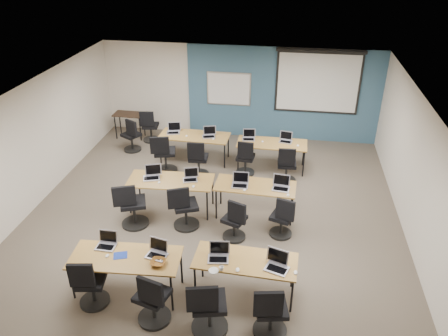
% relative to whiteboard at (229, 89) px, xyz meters
% --- Properties ---
extents(floor, '(8.00, 9.00, 0.02)m').
position_rel_whiteboard_xyz_m(floor, '(0.30, -4.43, -1.45)').
color(floor, '#6B6354').
rests_on(floor, ground).
extents(ceiling, '(8.00, 9.00, 0.02)m').
position_rel_whiteboard_xyz_m(ceiling, '(0.30, -4.43, 1.25)').
color(ceiling, white).
rests_on(ceiling, ground).
extents(wall_back, '(8.00, 0.04, 2.70)m').
position_rel_whiteboard_xyz_m(wall_back, '(0.30, 0.07, -0.10)').
color(wall_back, beige).
rests_on(wall_back, ground).
extents(wall_left, '(0.04, 9.00, 2.70)m').
position_rel_whiteboard_xyz_m(wall_left, '(-3.70, -4.43, -0.10)').
color(wall_left, beige).
rests_on(wall_left, ground).
extents(wall_right, '(0.04, 9.00, 2.70)m').
position_rel_whiteboard_xyz_m(wall_right, '(4.30, -4.43, -0.10)').
color(wall_right, beige).
rests_on(wall_right, ground).
extents(blue_accent_panel, '(5.50, 0.04, 2.70)m').
position_rel_whiteboard_xyz_m(blue_accent_panel, '(1.55, 0.04, -0.10)').
color(blue_accent_panel, '#3D5977').
rests_on(blue_accent_panel, wall_back).
extents(whiteboard, '(1.28, 0.03, 0.98)m').
position_rel_whiteboard_xyz_m(whiteboard, '(0.00, 0.00, 0.00)').
color(whiteboard, beige).
rests_on(whiteboard, wall_back).
extents(projector_screen, '(2.40, 0.10, 1.82)m').
position_rel_whiteboard_xyz_m(projector_screen, '(2.50, -0.02, 0.44)').
color(projector_screen, black).
rests_on(projector_screen, wall_back).
extents(training_table_front_left, '(1.83, 0.76, 0.73)m').
position_rel_whiteboard_xyz_m(training_table_front_left, '(-0.72, -6.74, -0.76)').
color(training_table_front_left, olive).
rests_on(training_table_front_left, floor).
extents(training_table_front_right, '(1.70, 0.71, 0.73)m').
position_rel_whiteboard_xyz_m(training_table_front_right, '(1.25, -6.50, -0.77)').
color(training_table_front_right, brown).
rests_on(training_table_front_right, floor).
extents(training_table_mid_left, '(1.84, 0.77, 0.73)m').
position_rel_whiteboard_xyz_m(training_table_mid_left, '(-0.65, -4.16, -0.76)').
color(training_table_mid_left, brown).
rests_on(training_table_mid_left, floor).
extents(training_table_mid_right, '(1.71, 0.71, 0.73)m').
position_rel_whiteboard_xyz_m(training_table_mid_right, '(1.19, -4.10, -0.77)').
color(training_table_mid_right, olive).
rests_on(training_table_mid_right, floor).
extents(training_table_back_left, '(1.84, 0.77, 0.73)m').
position_rel_whiteboard_xyz_m(training_table_back_left, '(-0.65, -1.79, -0.76)').
color(training_table_back_left, '#A35C33').
rests_on(training_table_back_left, floor).
extents(training_table_back_right, '(1.77, 0.74, 0.73)m').
position_rel_whiteboard_xyz_m(training_table_back_right, '(1.40, -1.93, -0.77)').
color(training_table_back_right, brown).
rests_on(training_table_back_right, floor).
extents(laptop_0, '(0.33, 0.28, 0.25)m').
position_rel_whiteboard_xyz_m(laptop_0, '(-1.13, -6.50, -0.66)').
color(laptop_0, beige).
rests_on(laptop_0, training_table_front_left).
extents(mouse_0, '(0.07, 0.10, 0.03)m').
position_rel_whiteboard_xyz_m(mouse_0, '(-1.02, -6.77, -0.71)').
color(mouse_0, white).
rests_on(mouse_0, training_table_front_left).
extents(task_chair_0, '(0.49, 0.49, 0.98)m').
position_rel_whiteboard_xyz_m(task_chair_0, '(-1.20, -7.15, -1.05)').
color(task_chair_0, black).
rests_on(task_chair_0, floor).
extents(laptop_1, '(0.34, 0.29, 0.25)m').
position_rel_whiteboard_xyz_m(laptop_1, '(-0.21, -6.59, -0.66)').
color(laptop_1, '#A9AAB6').
rests_on(laptop_1, training_table_front_left).
extents(mouse_1, '(0.08, 0.10, 0.03)m').
position_rel_whiteboard_xyz_m(mouse_1, '(-0.11, -6.74, -0.71)').
color(mouse_1, white).
rests_on(mouse_1, training_table_front_left).
extents(task_chair_1, '(0.54, 0.53, 1.01)m').
position_rel_whiteboard_xyz_m(task_chair_1, '(-0.09, -7.34, -1.03)').
color(task_chair_1, black).
rests_on(task_chair_1, floor).
extents(laptop_2, '(0.34, 0.29, 0.26)m').
position_rel_whiteboard_xyz_m(laptop_2, '(0.81, -6.51, -0.66)').
color(laptop_2, '#B9B9B9').
rests_on(laptop_2, training_table_front_right).
extents(mouse_2, '(0.09, 0.12, 0.04)m').
position_rel_whiteboard_xyz_m(mouse_2, '(1.16, -6.77, -0.71)').
color(mouse_2, white).
rests_on(mouse_2, training_table_front_right).
extents(task_chair_2, '(0.58, 0.58, 1.05)m').
position_rel_whiteboard_xyz_m(task_chair_2, '(0.79, -7.38, -1.01)').
color(task_chair_2, black).
rests_on(task_chair_2, floor).
extents(laptop_3, '(0.36, 0.31, 0.27)m').
position_rel_whiteboard_xyz_m(laptop_3, '(1.77, -6.59, -0.65)').
color(laptop_3, '#B3B3B3').
rests_on(laptop_3, training_table_front_right).
extents(mouse_3, '(0.08, 0.11, 0.03)m').
position_rel_whiteboard_xyz_m(mouse_3, '(2.07, -6.68, -0.71)').
color(mouse_3, white).
rests_on(mouse_3, training_table_front_right).
extents(task_chair_3, '(0.53, 0.53, 1.01)m').
position_rel_whiteboard_xyz_m(task_chair_3, '(1.72, -7.30, -1.03)').
color(task_chair_3, black).
rests_on(task_chair_3, floor).
extents(laptop_4, '(0.36, 0.30, 0.27)m').
position_rel_whiteboard_xyz_m(laptop_4, '(-1.07, -4.11, -0.65)').
color(laptop_4, silver).
rests_on(laptop_4, training_table_mid_left).
extents(mouse_4, '(0.08, 0.10, 0.03)m').
position_rel_whiteboard_xyz_m(mouse_4, '(-0.86, -4.32, -0.71)').
color(mouse_4, white).
rests_on(mouse_4, training_table_mid_left).
extents(task_chair_4, '(0.60, 0.57, 1.05)m').
position_rel_whiteboard_xyz_m(task_chair_4, '(-1.28, -4.92, -1.01)').
color(task_chair_4, black).
rests_on(task_chair_4, floor).
extents(laptop_5, '(0.31, 0.27, 0.24)m').
position_rel_whiteboard_xyz_m(laptop_5, '(-0.22, -4.06, -0.66)').
color(laptop_5, '#B6B6B7').
rests_on(laptop_5, training_table_mid_left).
extents(mouse_5, '(0.08, 0.11, 0.03)m').
position_rel_whiteboard_xyz_m(mouse_5, '(-0.10, -4.36, -0.71)').
color(mouse_5, white).
rests_on(mouse_5, training_table_mid_left).
extents(task_chair_5, '(0.58, 0.54, 1.02)m').
position_rel_whiteboard_xyz_m(task_chair_5, '(-0.20, -4.80, -1.03)').
color(task_chair_5, black).
rests_on(task_chair_5, floor).
extents(laptop_6, '(0.34, 0.29, 0.26)m').
position_rel_whiteboard_xyz_m(laptop_6, '(0.87, -4.13, -0.66)').
color(laptop_6, '#A7A7B1').
rests_on(laptop_6, training_table_mid_right).
extents(mouse_6, '(0.06, 0.10, 0.03)m').
position_rel_whiteboard_xyz_m(mouse_6, '(0.98, -4.34, -0.71)').
color(mouse_6, white).
rests_on(mouse_6, training_table_mid_right).
extents(task_chair_6, '(0.49, 0.47, 0.95)m').
position_rel_whiteboard_xyz_m(task_chair_6, '(0.88, -5.04, -1.06)').
color(task_chair_6, black).
rests_on(task_chair_6, floor).
extents(laptop_7, '(0.35, 0.30, 0.27)m').
position_rel_whiteboard_xyz_m(laptop_7, '(1.72, -4.12, -0.65)').
color(laptop_7, silver).
rests_on(laptop_7, training_table_mid_right).
extents(mouse_7, '(0.09, 0.12, 0.04)m').
position_rel_whiteboard_xyz_m(mouse_7, '(1.88, -4.40, -0.71)').
color(mouse_7, white).
rests_on(mouse_7, training_table_mid_right).
extents(task_chair_7, '(0.48, 0.46, 0.95)m').
position_rel_whiteboard_xyz_m(task_chair_7, '(1.80, -4.80, -1.06)').
color(task_chair_7, black).
rests_on(task_chair_7, floor).
extents(laptop_8, '(0.34, 0.29, 0.26)m').
position_rel_whiteboard_xyz_m(laptop_8, '(-1.23, -1.68, -0.66)').
color(laptop_8, '#B1B1B1').
rests_on(laptop_8, training_table_back_left).
extents(mouse_8, '(0.08, 0.10, 0.03)m').
position_rel_whiteboard_xyz_m(mouse_8, '(-0.84, -1.87, -0.71)').
color(mouse_8, white).
rests_on(mouse_8, training_table_back_left).
extents(task_chair_8, '(0.58, 0.58, 1.05)m').
position_rel_whiteboard_xyz_m(task_chair_8, '(-1.27, -2.55, -1.01)').
color(task_chair_8, black).
rests_on(task_chair_8, floor).
extents(laptop_9, '(0.33, 0.28, 0.25)m').
position_rel_whiteboard_xyz_m(laptop_9, '(-0.25, -1.78, -0.66)').
color(laptop_9, '#A9AAB7').
rests_on(laptop_9, training_table_back_left).
extents(mouse_9, '(0.07, 0.10, 0.03)m').
position_rel_whiteboard_xyz_m(mouse_9, '(-0.11, -1.95, -0.71)').
color(mouse_9, white).
rests_on(mouse_9, training_table_back_left).
extents(task_chair_9, '(0.51, 0.51, 0.99)m').
position_rel_whiteboard_xyz_m(task_chair_9, '(-0.38, -2.63, -1.04)').
color(task_chair_9, black).
rests_on(task_chair_9, floor).
extents(laptop_10, '(0.32, 0.27, 0.25)m').
position_rel_whiteboard_xyz_m(laptop_10, '(0.79, -1.78, -0.66)').
color(laptop_10, silver).
rests_on(laptop_10, training_table_back_right).
extents(mouse_10, '(0.06, 0.09, 0.03)m').
position_rel_whiteboard_xyz_m(mouse_10, '(1.16, -1.90, -0.71)').
color(mouse_10, white).
rests_on(mouse_10, training_table_back_right).
extents(task_chair_10, '(0.48, 0.48, 0.96)m').
position_rel_whiteboard_xyz_m(task_chair_10, '(0.78, -2.36, -1.05)').
color(task_chair_10, black).
rests_on(task_chair_10, floor).
extents(laptop_11, '(0.32, 0.27, 0.24)m').
position_rel_whiteboard_xyz_m(laptop_11, '(1.74, -1.78, -0.66)').
color(laptop_11, silver).
rests_on(laptop_11, training_table_back_right).
extents(mouse_11, '(0.08, 0.11, 0.04)m').
position_rel_whiteboard_xyz_m(mouse_11, '(2.06, -2.00, -0.71)').
color(mouse_11, white).
rests_on(mouse_11, training_table_back_right).
extents(task_chair_11, '(0.50, 0.50, 0.98)m').
position_rel_whiteboard_xyz_m(task_chair_11, '(1.81, -2.60, -1.04)').
color(task_chair_11, black).
rests_on(task_chair_11, floor).
extents(blue_mousepad, '(0.28, 0.25, 0.01)m').
position_rel_whiteboard_xyz_m(blue_mousepad, '(-0.81, -6.72, -0.72)').
color(blue_mousepad, '#1A349D').
rests_on(blue_mousepad, training_table_front_left).
extents(snack_bowl, '(0.31, 0.31, 0.07)m').
position_rel_whiteboard_xyz_m(snack_bowl, '(-0.13, -6.82, -0.68)').
color(snack_bowl, olive).
rests_on(snack_bowl, training_table_front_left).
extents(snack_plate, '(0.18, 0.18, 0.01)m').
position_rel_whiteboard_xyz_m(snack_plate, '(0.78, -6.84, -0.71)').
color(snack_plate, white).
rests_on(snack_plate, training_table_front_right).
extents(coffee_cup, '(0.06, 0.06, 0.06)m').
position_rel_whiteboard_xyz_m(coffee_cup, '(0.91, -6.81, -0.68)').
color(coffee_cup, silver).
rests_on(coffee_cup, snack_plate).
extents(utility_table, '(0.88, 0.49, 0.75)m').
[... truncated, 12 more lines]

